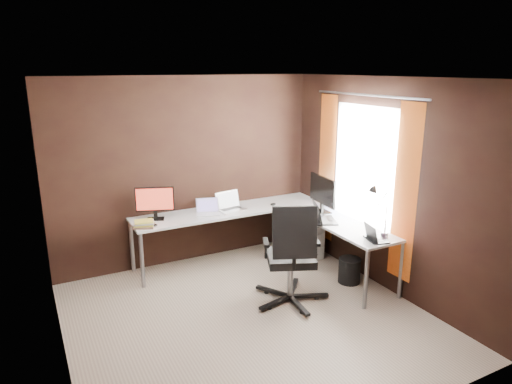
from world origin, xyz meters
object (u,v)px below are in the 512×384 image
(monitor_right, at_px, (323,192))
(wastebasket, at_px, (349,270))
(laptop_silver, at_px, (230,206))
(office_chair, at_px, (291,274))
(monitor_left, at_px, (155,201))
(laptop_black_big, at_px, (322,217))
(laptop_black_small, at_px, (374,237))
(book_stack, at_px, (144,224))
(desk_lamp, at_px, (378,205))
(laptop_white, at_px, (208,211))
(drawer_pedestal, at_px, (302,236))

(monitor_right, relative_size, wastebasket, 1.91)
(laptop_silver, height_order, office_chair, office_chair)
(monitor_left, relative_size, office_chair, 0.38)
(laptop_black_big, bearing_deg, laptop_black_small, -148.25)
(book_stack, bearing_deg, wastebasket, -27.61)
(laptop_silver, bearing_deg, laptop_black_big, -58.90)
(laptop_black_big, bearing_deg, laptop_silver, 62.39)
(book_stack, xyz_separation_m, wastebasket, (2.23, -1.17, -0.61))
(laptop_black_big, xyz_separation_m, office_chair, (-0.72, -0.43, -0.43))
(monitor_left, height_order, monitor_right, monitor_right)
(monitor_right, bearing_deg, monitor_left, 74.96)
(monitor_left, relative_size, desk_lamp, 0.78)
(desk_lamp, bearing_deg, laptop_white, 140.74)
(laptop_white, xyz_separation_m, desk_lamp, (1.40, -1.66, 0.33))
(laptop_black_small, distance_m, book_stack, 2.71)
(monitor_right, height_order, desk_lamp, desk_lamp)
(laptop_silver, relative_size, wastebasket, 1.24)
(monitor_right, relative_size, laptop_white, 1.73)
(laptop_white, xyz_separation_m, laptop_silver, (0.34, 0.04, 0.01))
(laptop_white, bearing_deg, laptop_silver, 25.20)
(laptop_white, bearing_deg, book_stack, -154.52)
(desk_lamp, distance_m, wastebasket, 1.02)
(monitor_right, height_order, book_stack, monitor_right)
(wastebasket, bearing_deg, book_stack, 152.39)
(drawer_pedestal, height_order, monitor_right, monitor_right)
(monitor_right, relative_size, book_stack, 1.98)
(monitor_left, bearing_deg, laptop_silver, 16.57)
(laptop_silver, bearing_deg, wastebasket, -61.44)
(monitor_left, distance_m, book_stack, 0.37)
(monitor_right, xyz_separation_m, laptop_white, (-1.37, 0.64, -0.23))
(laptop_black_big, bearing_deg, monitor_right, -12.92)
(monitor_left, relative_size, laptop_black_big, 1.05)
(laptop_white, relative_size, laptop_black_big, 0.79)
(laptop_white, bearing_deg, drawer_pedestal, 3.96)
(drawer_pedestal, xyz_separation_m, monitor_right, (0.09, -0.32, 0.71))
(laptop_black_small, xyz_separation_m, office_chair, (-0.85, 0.38, -0.42))
(drawer_pedestal, xyz_separation_m, laptop_silver, (-0.95, 0.36, 0.48))
(laptop_black_small, bearing_deg, desk_lamp, -35.93)
(drawer_pedestal, height_order, book_stack, book_stack)
(drawer_pedestal, distance_m, desk_lamp, 1.57)
(laptop_black_big, xyz_separation_m, desk_lamp, (0.23, -0.73, 0.32))
(monitor_left, distance_m, laptop_black_big, 2.11)
(monitor_right, distance_m, laptop_black_small, 1.14)
(laptop_silver, bearing_deg, office_chair, -94.70)
(laptop_black_big, bearing_deg, book_stack, 90.57)
(monitor_left, bearing_deg, wastebasket, -14.39)
(laptop_silver, height_order, wastebasket, laptop_silver)
(laptop_white, relative_size, office_chair, 0.29)
(desk_lamp, xyz_separation_m, office_chair, (-0.95, 0.29, -0.75))
(monitor_right, distance_m, laptop_white, 1.53)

